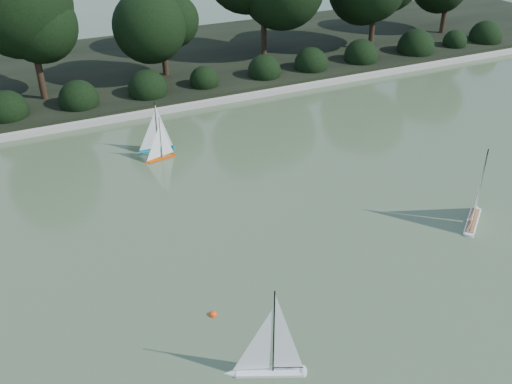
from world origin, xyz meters
The scene contains 10 objects.
ground centered at (0.00, 0.00, 0.00)m, with size 80.00×80.00×0.00m, color #3F5130.
pond_coping centered at (0.00, 9.00, 0.09)m, with size 40.00×0.35×0.18m, color gray.
far_bank centered at (0.00, 13.00, 0.15)m, with size 40.00×8.00×0.30m, color black.
tree_line centered at (1.23, 11.44, 2.64)m, with size 26.31×3.93×4.39m.
shrub_hedge centered at (0.00, 9.90, 0.45)m, with size 29.10×1.10×1.10m.
sailboat_white_a centered at (-1.51, -1.33, 0.27)m, with size 1.20×0.67×1.70m.
sailboat_white_b centered at (4.34, 0.51, 0.29)m, with size 1.16×0.98×1.85m.
sailboat_orange centered at (-0.90, 6.05, 0.19)m, with size 0.90×0.31×1.23m.
sailboat_teal centered at (-0.86, 6.58, 0.22)m, with size 1.05×0.32×1.43m.
race_buoy centered at (-1.73, 0.16, 0.00)m, with size 0.14×0.14×0.14m, color #DE3D0B.
Camera 1 is at (-4.15, -6.67, 6.69)m, focal length 40.00 mm.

